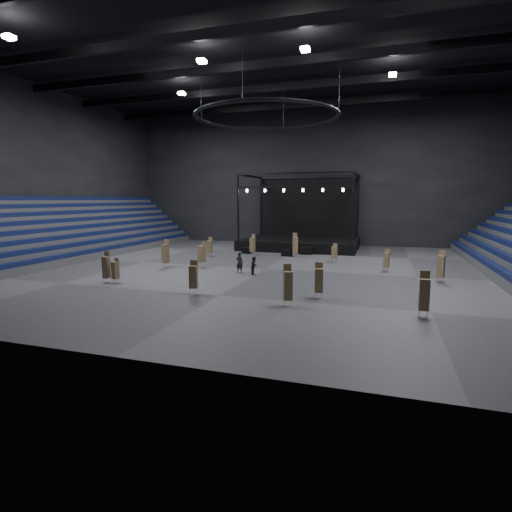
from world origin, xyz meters
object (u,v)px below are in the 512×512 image
(chair_stack_6, at_px, (424,294))
(crew_member, at_px, (254,266))
(chair_stack_0, at_px, (194,276))
(chair_stack_3, at_px, (441,266))
(stage, at_px, (302,236))
(chair_stack_12, at_px, (202,253))
(chair_stack_8, at_px, (288,285))
(chair_stack_11, at_px, (115,270))
(chair_stack_10, at_px, (295,244))
(flight_case_left, at_px, (247,250))
(flight_case_right, at_px, (306,251))
(chair_stack_4, at_px, (210,246))
(chair_stack_1, at_px, (253,244))
(chair_stack_13, at_px, (334,252))
(flight_case_mid, at_px, (287,253))
(chair_stack_7, at_px, (166,253))
(chair_stack_9, at_px, (319,280))
(man_center, at_px, (240,263))
(chair_stack_5, at_px, (106,267))
(chair_stack_2, at_px, (387,260))

(chair_stack_6, height_order, crew_member, chair_stack_6)
(chair_stack_0, xyz_separation_m, chair_stack_3, (15.76, 8.83, 0.07))
(stage, xyz_separation_m, chair_stack_12, (-5.77, -17.14, -0.21))
(chair_stack_8, height_order, chair_stack_11, chair_stack_8)
(chair_stack_3, height_order, chair_stack_10, chair_stack_10)
(flight_case_left, xyz_separation_m, chair_stack_11, (-3.90, -18.15, 0.65))
(flight_case_right, xyz_separation_m, chair_stack_12, (-7.50, -11.05, 0.80))
(chair_stack_4, bearing_deg, chair_stack_6, -38.05)
(chair_stack_1, distance_m, chair_stack_8, 21.49)
(chair_stack_4, xyz_separation_m, chair_stack_11, (-0.82, -14.91, -0.10))
(chair_stack_6, xyz_separation_m, chair_stack_13, (-6.58, 16.98, -0.27))
(chair_stack_10, bearing_deg, chair_stack_4, 170.65)
(flight_case_left, xyz_separation_m, chair_stack_1, (0.98, -0.83, 0.85))
(chair_stack_6, height_order, chair_stack_8, chair_stack_6)
(chair_stack_1, height_order, chair_stack_12, chair_stack_12)
(flight_case_left, xyz_separation_m, flight_case_mid, (4.84, -0.72, 0.01))
(chair_stack_0, distance_m, chair_stack_7, 10.89)
(flight_case_mid, height_order, chair_stack_6, chair_stack_6)
(stage, xyz_separation_m, chair_stack_0, (-1.78, -26.84, -0.26))
(chair_stack_3, relative_size, chair_stack_9, 1.07)
(flight_case_mid, height_order, man_center, man_center)
(chair_stack_4, height_order, chair_stack_7, chair_stack_7)
(flight_case_left, bearing_deg, chair_stack_6, -50.63)
(stage, xyz_separation_m, flight_case_mid, (-0.01, -8.11, -1.09))
(chair_stack_1, distance_m, chair_stack_4, 4.72)
(chair_stack_6, bearing_deg, flight_case_mid, 121.16)
(chair_stack_4, bearing_deg, chair_stack_0, -66.33)
(chair_stack_0, bearing_deg, chair_stack_9, -5.54)
(chair_stack_0, xyz_separation_m, man_center, (0.25, 8.01, -0.32))
(flight_case_left, xyz_separation_m, chair_stack_5, (-4.68, -18.16, 0.84))
(chair_stack_1, xyz_separation_m, chair_stack_2, (14.06, -6.32, -0.17))
(flight_case_right, distance_m, chair_stack_4, 10.69)
(flight_case_left, bearing_deg, chair_stack_12, -95.39)
(flight_case_right, bearing_deg, chair_stack_11, -118.33)
(chair_stack_11, bearing_deg, chair_stack_4, 98.11)
(chair_stack_3, height_order, chair_stack_7, chair_stack_7)
(chair_stack_2, height_order, chair_stack_3, chair_stack_3)
(flight_case_left, distance_m, flight_case_mid, 4.89)
(chair_stack_4, bearing_deg, chair_stack_13, 1.65)
(chair_stack_3, bearing_deg, chair_stack_0, -130.13)
(chair_stack_7, distance_m, crew_member, 8.70)
(flight_case_left, relative_size, chair_stack_13, 0.57)
(chair_stack_1, bearing_deg, stage, 82.96)
(chair_stack_2, bearing_deg, chair_stack_11, -136.87)
(chair_stack_4, bearing_deg, flight_case_mid, 20.54)
(man_center, bearing_deg, flight_case_left, -66.76)
(chair_stack_6, bearing_deg, chair_stack_1, 128.80)
(flight_case_right, distance_m, chair_stack_12, 13.38)
(flight_case_right, xyz_separation_m, chair_stack_2, (8.45, -8.45, 0.59))
(chair_stack_12, bearing_deg, chair_stack_7, -131.16)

